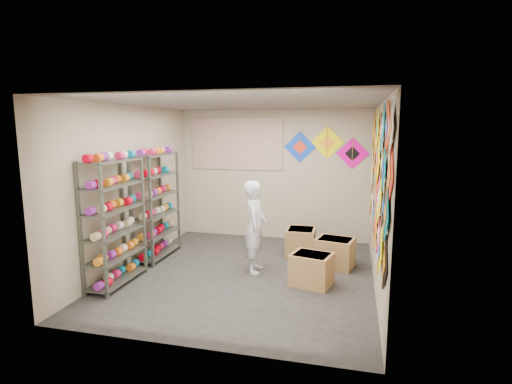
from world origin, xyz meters
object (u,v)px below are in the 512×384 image
(shelf_rack_back, at_px, (156,206))
(carton_b, at_px, (335,253))
(carton_a, at_px, (312,269))
(shelf_rack_front, at_px, (114,223))
(shopkeeper, at_px, (255,227))
(carton_c, at_px, (301,242))

(shelf_rack_back, distance_m, carton_b, 3.25)
(carton_a, height_order, carton_b, carton_b)
(shelf_rack_front, xyz_separation_m, shopkeeper, (1.90, 1.02, -0.20))
(shelf_rack_back, height_order, shopkeeper, shelf_rack_back)
(shelf_rack_front, bearing_deg, shopkeeper, 28.12)
(shopkeeper, xyz_separation_m, carton_a, (0.96, -0.36, -0.51))
(carton_a, xyz_separation_m, carton_c, (-0.35, 1.40, 0.01))
(shelf_rack_front, height_order, carton_b, shelf_rack_front)
(shelf_rack_front, distance_m, carton_a, 3.02)
(shopkeeper, height_order, carton_a, shopkeeper)
(shelf_rack_back, bearing_deg, carton_a, -12.75)
(shopkeeper, distance_m, carton_a, 1.14)
(shopkeeper, relative_size, carton_c, 2.65)
(shelf_rack_front, xyz_separation_m, carton_a, (2.86, 0.65, -0.71))
(shelf_rack_back, height_order, carton_c, shelf_rack_back)
(shelf_rack_front, distance_m, shelf_rack_back, 1.30)
(shelf_rack_front, height_order, shelf_rack_back, same)
(shopkeeper, bearing_deg, shelf_rack_back, 74.71)
(shopkeeper, height_order, carton_b, shopkeeper)
(carton_c, bearing_deg, shopkeeper, -122.06)
(shelf_rack_back, xyz_separation_m, carton_c, (2.51, 0.75, -0.70))
(shopkeeper, height_order, carton_c, shopkeeper)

